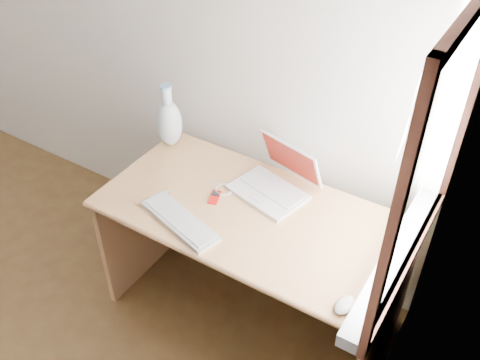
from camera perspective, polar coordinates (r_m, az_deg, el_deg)
The scene contains 10 objects.
back_wall at distance 2.99m, azimuth -11.53°, elevation 17.23°, with size 3.50×0.04×2.60m, color white.
window at distance 1.92m, azimuth 19.66°, elevation 1.84°, with size 0.11×0.99×1.10m.
desk at distance 2.62m, azimuth 2.16°, elevation -5.79°, with size 1.39×0.70×0.74m.
laptop at distance 2.51m, azimuth 3.51°, elevation 0.01°, with size 0.38×0.35×0.23m.
external_keyboard at distance 2.38m, azimuth -6.40°, elevation -4.31°, with size 0.44×0.24×0.02m.
mouse at distance 2.07m, azimuth 11.12°, elevation -12.94°, with size 0.06×0.10×0.04m, color white.
ipod at distance 2.49m, azimuth -2.73°, elevation -1.84°, with size 0.07×0.11×0.01m.
cable_coil at distance 2.54m, azimuth -1.80°, elevation -0.93°, with size 0.11×0.11×0.01m, color silver.
remote at distance 2.53m, azimuth -8.54°, elevation -1.61°, with size 0.03×0.09×0.01m, color silver.
vase at distance 2.79m, azimuth -7.60°, elevation 6.21°, with size 0.14×0.14×0.35m.
Camera 1 is at (1.94, -0.27, 2.36)m, focal length 40.00 mm.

